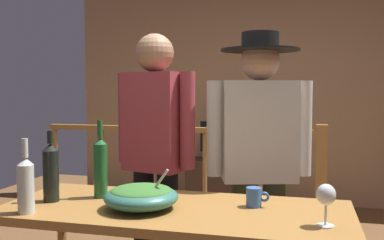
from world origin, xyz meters
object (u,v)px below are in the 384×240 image
wine_bottle_green (100,166)px  person_standing_left (155,147)px  flat_screen_tv (227,138)px  mug_blue (254,197)px  stair_railing (223,164)px  salad_bowl (141,196)px  wine_glass (326,196)px  person_standing_right (259,148)px  serving_table (174,225)px  wine_bottle_dark (51,171)px  tv_console (227,183)px  wine_bottle_clear (26,184)px

wine_bottle_green → person_standing_left: person_standing_left is taller
flat_screen_tv → mug_blue: 2.99m
stair_railing → salad_bowl: bearing=-89.1°
salad_bowl → wine_glass: size_ratio=1.99×
salad_bowl → person_standing_left: bearing=104.2°
stair_railing → wine_bottle_green: (-0.24, -2.11, 0.33)m
mug_blue → person_standing_right: person_standing_right is taller
wine_bottle_green → salad_bowl: bearing=-28.5°
serving_table → wine_glass: wine_glass is taller
person_standing_left → wine_bottle_dark: bearing=83.4°
stair_railing → tv_console: bearing=97.5°
wine_bottle_green → person_standing_left: size_ratio=0.23×
salad_bowl → wine_bottle_dark: wine_bottle_dark is taller
wine_bottle_green → mug_blue: bearing=1.2°
wine_bottle_clear → mug_blue: (0.96, 0.35, -0.09)m
wine_bottle_green → wine_bottle_dark: bearing=-146.3°
mug_blue → wine_glass: bearing=-36.2°
mug_blue → flat_screen_tv: bearing=102.4°
wine_bottle_clear → wine_bottle_dark: bearing=91.7°
flat_screen_tv → wine_bottle_green: 2.94m
flat_screen_tv → wine_glass: (0.95, -3.15, 0.13)m
salad_bowl → wine_bottle_clear: wine_bottle_clear is taller
wine_glass → stair_railing: bearing=109.8°
salad_bowl → wine_bottle_dark: (-0.47, 0.02, 0.09)m
serving_table → mug_blue: size_ratio=14.92×
flat_screen_tv → wine_bottle_clear: 3.29m
person_standing_right → mug_blue: bearing=77.9°
wine_glass → wine_bottle_clear: (-1.26, -0.13, 0.01)m
wine_glass → wine_bottle_clear: wine_bottle_clear is taller
wine_bottle_dark → wine_bottle_green: 0.24m
wine_bottle_clear → mug_blue: 1.02m
serving_table → person_standing_right: size_ratio=0.96×
serving_table → stair_railing: bearing=94.5°
flat_screen_tv → person_standing_right: person_standing_right is taller
wine_glass → mug_blue: bearing=143.8°
tv_console → serving_table: size_ratio=0.56×
salad_bowl → person_standing_right: 0.86m
wine_glass → person_standing_right: bearing=113.9°
salad_bowl → wine_bottle_dark: 0.48m
tv_console → flat_screen_tv: size_ratio=1.48×
wine_bottle_green → person_standing_right: 0.92m
flat_screen_tv → serving_table: 3.04m
wine_glass → wine_bottle_green: wine_bottle_green is taller
salad_bowl → flat_screen_tv: bearing=92.8°
flat_screen_tv → wine_bottle_clear: wine_bottle_clear is taller
wine_glass → wine_bottle_green: bearing=169.0°
wine_glass → wine_bottle_dark: wine_bottle_dark is taller
stair_railing → wine_bottle_green: bearing=-96.4°
serving_table → tv_console: bearing=95.4°
serving_table → person_standing_right: bearing=63.9°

